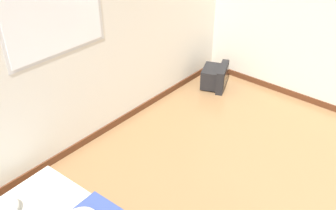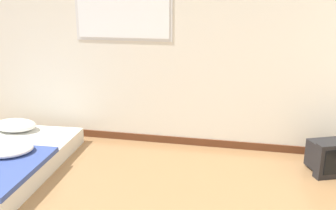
% 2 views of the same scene
% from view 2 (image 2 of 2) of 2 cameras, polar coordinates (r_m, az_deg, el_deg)
% --- Properties ---
extents(wall_back, '(8.36, 0.08, 2.60)m').
position_cam_2_polar(wall_back, '(4.55, -8.00, 10.34)').
color(wall_back, silver).
rests_on(wall_back, ground_plane).
extents(crt_tv, '(0.57, 0.51, 0.36)m').
position_cam_2_polar(crt_tv, '(4.24, 23.94, -7.17)').
color(crt_tv, black).
rests_on(crt_tv, ground_plane).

